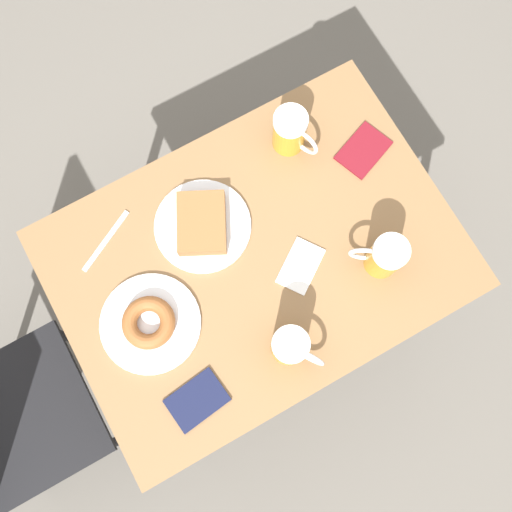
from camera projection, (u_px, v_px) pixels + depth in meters
name	position (u px, v px, depth m)	size (l,w,h in m)	color
ground_plane	(256.00, 303.00, 2.07)	(8.00, 8.00, 0.00)	#666059
table	(256.00, 265.00, 1.41)	(0.67, 0.93, 0.75)	olive
plate_with_cake	(202.00, 224.00, 1.33)	(0.23, 0.23, 0.05)	silver
plate_with_donut	(150.00, 323.00, 1.29)	(0.23, 0.23, 0.05)	silver
beer_mug_left	(291.00, 347.00, 1.23)	(0.11, 0.09, 0.12)	#C68C23
beer_mug_center	(384.00, 256.00, 1.27)	(0.09, 0.11, 0.12)	#C68C23
beer_mug_right	(291.00, 132.00, 1.34)	(0.12, 0.08, 0.12)	#C68C23
napkin_folded	(301.00, 266.00, 1.33)	(0.13, 0.14, 0.00)	white
fork	(106.00, 241.00, 1.34)	(0.09, 0.16, 0.00)	silver
passport_near_edge	(363.00, 150.00, 1.39)	(0.13, 0.15, 0.01)	maroon
passport_far_edge	(197.00, 400.00, 1.26)	(0.10, 0.14, 0.01)	#141938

